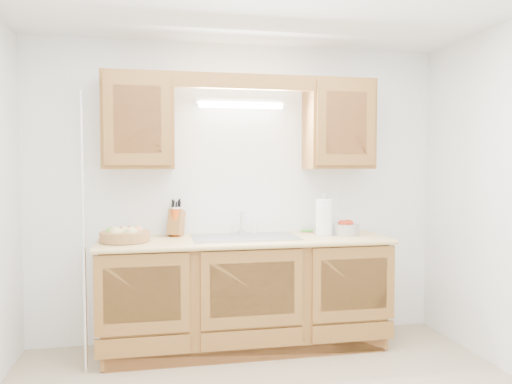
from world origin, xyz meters
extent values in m
cube|color=white|center=(0.00, 1.50, 1.25)|extent=(3.50, 0.02, 2.50)
cube|color=white|center=(0.00, -1.50, 1.25)|extent=(3.50, 0.02, 2.50)
cube|color=brown|center=(0.00, 1.20, 0.44)|extent=(2.20, 0.60, 0.86)
cube|color=tan|center=(0.00, 1.19, 0.88)|extent=(2.30, 0.63, 0.04)
cube|color=brown|center=(-0.83, 1.33, 1.83)|extent=(0.55, 0.33, 0.75)
cube|color=brown|center=(0.83, 1.33, 1.83)|extent=(0.55, 0.33, 0.75)
cube|color=brown|center=(0.00, 1.19, 2.14)|extent=(2.20, 0.05, 0.12)
cylinder|color=white|center=(0.00, 1.40, 1.98)|extent=(0.70, 0.05, 0.05)
cube|color=white|center=(0.00, 1.43, 2.01)|extent=(0.76, 0.06, 0.05)
cube|color=#9E9EA3|center=(0.00, 1.21, 0.90)|extent=(0.84, 0.46, 0.01)
cube|color=#9E9EA3|center=(-0.21, 1.21, 0.82)|extent=(0.39, 0.40, 0.16)
cube|color=#9E9EA3|center=(0.21, 1.21, 0.82)|extent=(0.39, 0.40, 0.16)
cylinder|color=silver|center=(0.00, 1.41, 0.92)|extent=(0.06, 0.06, 0.04)
cylinder|color=silver|center=(0.00, 1.41, 1.00)|extent=(0.02, 0.02, 0.16)
cylinder|color=silver|center=(0.00, 1.35, 1.09)|extent=(0.02, 0.12, 0.02)
cylinder|color=white|center=(0.12, 1.41, 0.96)|extent=(0.03, 0.03, 0.12)
cylinder|color=silver|center=(-1.20, 0.94, 1.00)|extent=(0.03, 0.03, 2.00)
cube|color=white|center=(0.95, 1.49, 1.15)|extent=(0.08, 0.01, 0.12)
cylinder|color=#A57742|center=(-0.94, 1.16, 0.94)|extent=(0.38, 0.38, 0.07)
sphere|color=#D8C67F|center=(-1.00, 1.12, 0.97)|extent=(0.09, 0.09, 0.09)
sphere|color=#D8C67F|center=(-0.88, 1.11, 0.97)|extent=(0.09, 0.09, 0.09)
sphere|color=tan|center=(-0.84, 1.21, 0.97)|extent=(0.09, 0.09, 0.09)
sphere|color=#B02A14|center=(-0.96, 1.23, 0.97)|extent=(0.08, 0.08, 0.08)
sphere|color=#72A53F|center=(-1.04, 1.20, 0.97)|extent=(0.08, 0.08, 0.08)
sphere|color=#D8C67F|center=(-0.94, 1.15, 0.97)|extent=(0.09, 0.09, 0.09)
sphere|color=#B02A14|center=(-0.90, 1.26, 0.97)|extent=(0.08, 0.08, 0.08)
cube|color=brown|center=(-0.54, 1.41, 1.01)|extent=(0.16, 0.20, 0.24)
cylinder|color=black|center=(-0.57, 1.39, 1.13)|extent=(0.03, 0.04, 0.09)
cylinder|color=black|center=(-0.54, 1.39, 1.14)|extent=(0.03, 0.04, 0.09)
cylinder|color=black|center=(-0.51, 1.39, 1.14)|extent=(0.03, 0.04, 0.09)
cylinder|color=black|center=(-0.56, 1.43, 1.15)|extent=(0.03, 0.04, 0.09)
cylinder|color=black|center=(-0.52, 1.43, 1.15)|extent=(0.03, 0.04, 0.09)
cylinder|color=black|center=(-0.57, 1.46, 1.15)|extent=(0.03, 0.04, 0.09)
cylinder|color=black|center=(-0.51, 1.46, 1.16)|extent=(0.03, 0.04, 0.09)
cylinder|color=#D6480B|center=(-0.54, 1.39, 1.01)|extent=(0.08, 0.08, 0.23)
cylinder|color=white|center=(-0.54, 1.39, 1.13)|extent=(0.08, 0.08, 0.01)
imported|color=blue|center=(-0.54, 1.43, 0.99)|extent=(0.10, 0.10, 0.18)
cube|color=#CC333F|center=(0.59, 1.44, 0.90)|extent=(0.12, 0.10, 0.01)
cube|color=green|center=(0.59, 1.44, 0.91)|extent=(0.12, 0.10, 0.02)
cylinder|color=silver|center=(0.67, 1.21, 0.91)|extent=(0.17, 0.17, 0.01)
cylinder|color=silver|center=(0.67, 1.21, 1.07)|extent=(0.02, 0.02, 0.34)
cylinder|color=white|center=(0.67, 1.21, 1.05)|extent=(0.18, 0.18, 0.29)
sphere|color=silver|center=(0.67, 1.21, 1.24)|extent=(0.02, 0.02, 0.02)
cylinder|color=silver|center=(0.85, 1.22, 0.95)|extent=(0.29, 0.29, 0.09)
sphere|color=#B02A14|center=(0.82, 1.22, 0.99)|extent=(0.06, 0.06, 0.06)
sphere|color=#B02A14|center=(0.88, 1.24, 0.99)|extent=(0.06, 0.06, 0.06)
sphere|color=#B02A14|center=(0.85, 1.19, 0.99)|extent=(0.06, 0.06, 0.06)
sphere|color=#B02A14|center=(0.89, 1.20, 0.99)|extent=(0.06, 0.06, 0.06)
camera|label=1|loc=(-0.68, -2.72, 1.48)|focal=35.00mm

